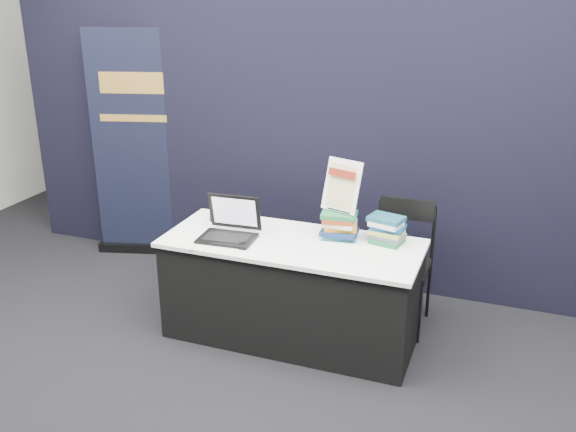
{
  "coord_description": "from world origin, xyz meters",
  "views": [
    {
      "loc": [
        1.41,
        -3.31,
        2.49
      ],
      "look_at": [
        -0.03,
        0.55,
        0.93
      ],
      "focal_mm": 40.0,
      "sensor_mm": 36.0,
      "label": 1
    }
  ],
  "objects_px": {
    "book_stack_short": "(387,230)",
    "pullup_banner": "(139,159)",
    "book_stack_tall": "(340,225)",
    "display_table": "(292,289)",
    "stacking_chair": "(400,259)",
    "info_sign": "(342,186)",
    "laptop": "(230,229)"
  },
  "relations": [
    {
      "from": "display_table",
      "to": "laptop",
      "type": "height_order",
      "value": "laptop"
    },
    {
      "from": "laptop",
      "to": "stacking_chair",
      "type": "bearing_deg",
      "value": 22.44
    },
    {
      "from": "info_sign",
      "to": "display_table",
      "type": "bearing_deg",
      "value": -125.44
    },
    {
      "from": "display_table",
      "to": "book_stack_tall",
      "type": "height_order",
      "value": "book_stack_tall"
    },
    {
      "from": "info_sign",
      "to": "stacking_chair",
      "type": "relative_size",
      "value": 0.4
    },
    {
      "from": "laptop",
      "to": "book_stack_tall",
      "type": "distance_m",
      "value": 0.77
    },
    {
      "from": "info_sign",
      "to": "pullup_banner",
      "type": "xyz_separation_m",
      "value": [
        -2.12,
        0.73,
        -0.2
      ]
    },
    {
      "from": "pullup_banner",
      "to": "stacking_chair",
      "type": "height_order",
      "value": "pullup_banner"
    },
    {
      "from": "book_stack_tall",
      "to": "stacking_chair",
      "type": "bearing_deg",
      "value": 35.47
    },
    {
      "from": "laptop",
      "to": "book_stack_short",
      "type": "bearing_deg",
      "value": 12.26
    },
    {
      "from": "book_stack_tall",
      "to": "pullup_banner",
      "type": "height_order",
      "value": "pullup_banner"
    },
    {
      "from": "pullup_banner",
      "to": "stacking_chair",
      "type": "relative_size",
      "value": 2.19
    },
    {
      "from": "pullup_banner",
      "to": "info_sign",
      "type": "bearing_deg",
      "value": -34.82
    },
    {
      "from": "display_table",
      "to": "book_stack_tall",
      "type": "distance_m",
      "value": 0.58
    },
    {
      "from": "stacking_chair",
      "to": "display_table",
      "type": "bearing_deg",
      "value": -147.06
    },
    {
      "from": "display_table",
      "to": "book_stack_short",
      "type": "height_order",
      "value": "book_stack_short"
    },
    {
      "from": "book_stack_short",
      "to": "pullup_banner",
      "type": "height_order",
      "value": "pullup_banner"
    },
    {
      "from": "laptop",
      "to": "pullup_banner",
      "type": "bearing_deg",
      "value": 139.78
    },
    {
      "from": "book_stack_short",
      "to": "stacking_chair",
      "type": "relative_size",
      "value": 0.25
    },
    {
      "from": "display_table",
      "to": "pullup_banner",
      "type": "bearing_deg",
      "value": 152.68
    },
    {
      "from": "display_table",
      "to": "laptop",
      "type": "bearing_deg",
      "value": -168.76
    },
    {
      "from": "laptop",
      "to": "book_stack_tall",
      "type": "xyz_separation_m",
      "value": [
        0.72,
        0.27,
        0.03
      ]
    },
    {
      "from": "book_stack_tall",
      "to": "stacking_chair",
      "type": "xyz_separation_m",
      "value": [
        0.39,
        0.28,
        -0.32
      ]
    },
    {
      "from": "info_sign",
      "to": "pullup_banner",
      "type": "distance_m",
      "value": 2.25
    },
    {
      "from": "stacking_chair",
      "to": "laptop",
      "type": "bearing_deg",
      "value": -155.01
    },
    {
      "from": "book_stack_short",
      "to": "pullup_banner",
      "type": "bearing_deg",
      "value": 163.41
    },
    {
      "from": "pullup_banner",
      "to": "book_stack_tall",
      "type": "bearing_deg",
      "value": -35.56
    },
    {
      "from": "display_table",
      "to": "info_sign",
      "type": "xyz_separation_m",
      "value": [
        0.29,
        0.21,
        0.74
      ]
    },
    {
      "from": "laptop",
      "to": "pullup_banner",
      "type": "xyz_separation_m",
      "value": [
        -1.4,
        1.03,
        0.1
      ]
    },
    {
      "from": "book_stack_short",
      "to": "stacking_chair",
      "type": "xyz_separation_m",
      "value": [
        0.06,
        0.25,
        -0.32
      ]
    },
    {
      "from": "display_table",
      "to": "stacking_chair",
      "type": "height_order",
      "value": "stacking_chair"
    },
    {
      "from": "laptop",
      "to": "pullup_banner",
      "type": "relative_size",
      "value": 0.19
    }
  ]
}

